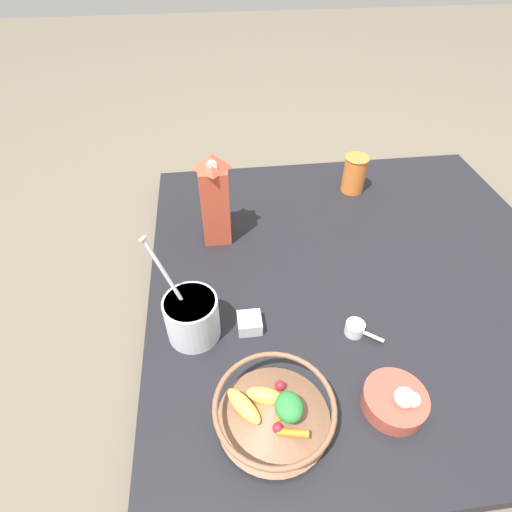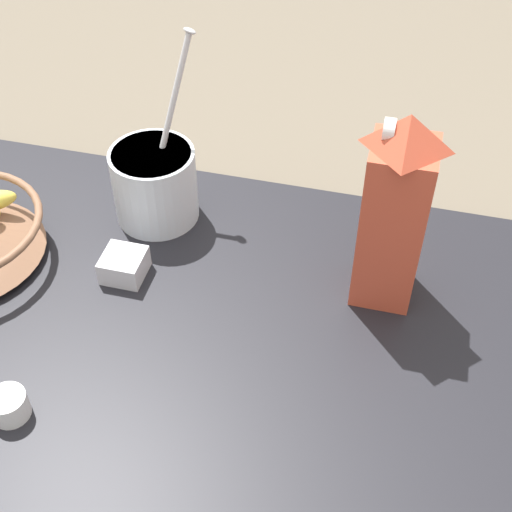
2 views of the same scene
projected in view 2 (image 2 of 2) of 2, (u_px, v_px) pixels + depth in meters
milk_carton at (394, 211)px, 0.79m from camera, size 0.07×0.07×0.25m
yogurt_tub at (155, 181)px, 0.94m from camera, size 0.14×0.11×0.25m
spice_jar at (124, 266)px, 0.89m from camera, size 0.05×0.05×0.03m
measuring_scoop at (7, 407)px, 0.74m from camera, size 0.07×0.06×0.03m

